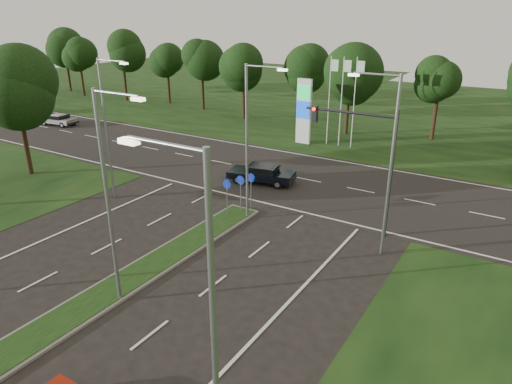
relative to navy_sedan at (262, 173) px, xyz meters
The scene contains 16 objects.
verge_far 33.34m from the navy_sedan, 87.11° to the left, with size 160.00×50.00×0.02m, color black.
cross_road 2.93m from the navy_sedan, 53.71° to the left, with size 160.00×12.00×0.02m, color black.
median_kerb 17.80m from the navy_sedan, 84.58° to the right, with size 2.00×26.00×0.12m, color slate.
streetlight_median_near 16.53m from the navy_sedan, 80.31° to the right, with size 2.53×0.22×9.00m.
streetlight_median_far 7.68m from the navy_sedan, 64.84° to the right, with size 2.53×0.22×9.00m.
streetlight_left_far 11.07m from the navy_sedan, 130.64° to the right, with size 2.53×0.22×9.00m.
streetlight_right_far 12.72m from the navy_sedan, 28.58° to the right, with size 2.53×0.22×9.00m.
streetlight_right_near 22.75m from the navy_sedan, 62.00° to the right, with size 2.53×0.22×9.00m.
traffic_signal 10.40m from the navy_sedan, 22.71° to the right, with size 5.10×0.42×7.00m.
median_signs 5.66m from the navy_sedan, 72.43° to the right, with size 1.16×1.76×2.38m.
gas_pylon 11.80m from the navy_sedan, 100.52° to the left, with size 5.80×1.26×8.00m.
tree_left_far 18.78m from the navy_sedan, 154.38° to the right, with size 5.20×5.20×8.86m.
treeline_far 19.31m from the navy_sedan, 84.41° to the left, with size 6.00×6.00×9.90m.
navy_sedan is the anchor object (origin of this frame).
far_car_a 28.65m from the navy_sedan, behind, with size 4.29×2.28×1.18m.
far_car_b 37.99m from the navy_sedan, behind, with size 4.57×2.25×1.28m.
Camera 1 is at (14.49, -4.91, 11.48)m, focal length 32.00 mm.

